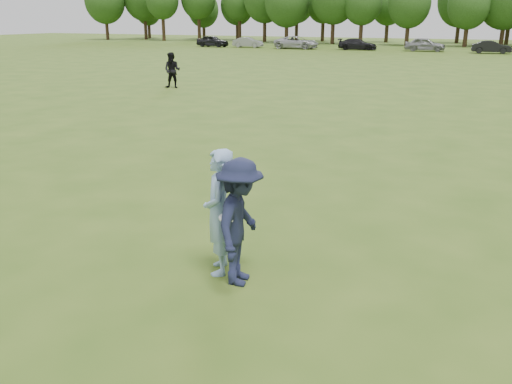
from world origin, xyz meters
TOP-DOWN VIEW (x-y plane):
  - ground at (0.00, 0.00)m, footprint 200.00×200.00m
  - thrower at (-0.25, -0.43)m, footprint 0.75×0.87m
  - defender at (0.21, -0.63)m, footprint 0.92×1.37m
  - player_far_a at (-13.61, 19.21)m, footprint 1.10×0.93m
  - car_a at (-32.55, 58.92)m, footprint 4.54×2.13m
  - car_b at (-27.54, 59.43)m, footprint 4.07×1.81m
  - car_c at (-20.67, 59.23)m, footprint 5.60×2.61m
  - car_d at (-13.06, 59.94)m, footprint 4.85×2.40m
  - car_e at (-5.17, 60.45)m, footprint 4.73×2.15m
  - car_f at (2.05, 59.40)m, footprint 4.26×1.79m
  - disc_in_play at (0.07, -0.75)m, footprint 0.33×0.33m

SIDE VIEW (x-z plane):
  - ground at x=0.00m, z-range 0.00..0.00m
  - car_b at x=-27.54m, z-range 0.00..1.30m
  - car_d at x=-13.06m, z-range 0.00..1.35m
  - car_f at x=2.05m, z-range 0.00..1.37m
  - car_a at x=-32.55m, z-range 0.00..1.50m
  - car_c at x=-20.67m, z-range 0.00..1.55m
  - car_e at x=-5.17m, z-range 0.00..1.57m
  - defender at x=0.21m, z-range 0.00..1.96m
  - player_far_a at x=-13.61m, z-range 0.00..1.99m
  - thrower at x=-0.25m, z-range 0.00..2.01m
  - disc_in_play at x=0.07m, z-range 1.04..1.11m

